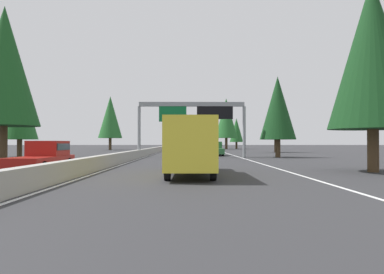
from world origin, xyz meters
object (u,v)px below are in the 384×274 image
box_truck_mid_left (190,145)px  conifer_left_mid (110,117)px  pickup_far_right (215,149)px  sedan_near_center (190,146)px  minivan_mid_center (207,147)px  conifer_right_near (278,108)px  sign_gantry_overhead (193,113)px  conifer_right_foreground (372,54)px  conifer_right_mid (276,117)px  conifer_left_foreground (4,66)px  sedan_distant_a (190,147)px  oncoming_near (44,157)px  conifer_right_distant (236,130)px  conifer_left_near (20,109)px  conifer_right_far (226,118)px

box_truck_mid_left → conifer_left_mid: conifer_left_mid is taller
pickup_far_right → conifer_left_mid: 40.57m
sedan_near_center → conifer_left_mid: bearing=149.7°
minivan_mid_center → conifer_right_near: conifer_right_near is taller
sign_gantry_overhead → conifer_right_foreground: 22.18m
conifer_right_mid → pickup_far_right: bearing=139.4°
conifer_left_foreground → conifer_left_mid: conifer_left_foreground is taller
sign_gantry_overhead → pickup_far_right: sign_gantry_overhead is taller
conifer_right_foreground → sedan_distant_a: bearing=12.0°
pickup_far_right → conifer_right_foreground: conifer_right_foreground is taller
box_truck_mid_left → oncoming_near: box_truck_mid_left is taller
pickup_far_right → conifer_right_distant: size_ratio=0.67×
conifer_right_distant → sedan_near_center: bearing=35.0°
conifer_right_mid → conifer_left_near: bearing=116.1°
minivan_mid_center → oncoming_near: (-44.06, 12.05, -0.04)m
oncoming_near → conifer_left_foreground: bearing=-144.1°
conifer_right_far → conifer_right_distant: (4.89, -3.32, -2.94)m
conifer_right_foreground → conifer_right_mid: size_ratio=1.14×
conifer_right_far → conifer_right_distant: bearing=-34.2°
sign_gantry_overhead → conifer_right_mid: conifer_right_mid is taller
oncoming_near → conifer_right_mid: size_ratio=0.55×
box_truck_mid_left → sedan_distant_a: box_truck_mid_left is taller
minivan_mid_center → conifer_left_near: bearing=133.2°
minivan_mid_center → conifer_left_foreground: size_ratio=0.32×
sign_gantry_overhead → box_truck_mid_left: 21.41m
conifer_right_far → sign_gantry_overhead: bearing=169.2°
oncoming_near → sedan_near_center: bearing=174.5°
conifer_right_mid → conifer_right_distant: (33.13, 2.33, -1.13)m
box_truck_mid_left → conifer_right_distant: conifer_right_distant is taller
sign_gantry_overhead → conifer_right_foreground: conifer_right_foreground is taller
pickup_far_right → conifer_right_near: bearing=-129.0°
sedan_distant_a → conifer_left_mid: size_ratio=0.35×
pickup_far_right → conifer_right_far: bearing=-8.3°
sign_gantry_overhead → conifer_right_near: conifer_right_near is taller
conifer_right_mid → minivan_mid_center: bearing=66.5°
minivan_mid_center → conifer_right_mid: bearing=-113.5°
minivan_mid_center → conifer_right_near: bearing=-164.1°
sign_gantry_overhead → conifer_right_mid: size_ratio=1.24×
pickup_far_right → conifer_left_near: conifer_left_near is taller
sedan_distant_a → conifer_right_mid: conifer_right_mid is taller
sign_gantry_overhead → oncoming_near: 21.80m
sedan_distant_a → conifer_right_far: conifer_right_far is taller
conifer_right_far → conifer_left_near: 55.02m
minivan_mid_center → sign_gantry_overhead: bearing=173.1°
conifer_left_foreground → conifer_right_far: bearing=-27.8°
minivan_mid_center → sedan_distant_a: minivan_mid_center is taller
pickup_far_right → conifer_right_distant: 47.99m
conifer_right_foreground → conifer_right_far: 67.28m
conifer_left_foreground → conifer_left_near: (7.55, 2.19, -3.56)m
conifer_right_distant → pickup_far_right: bearing=168.6°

